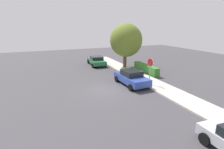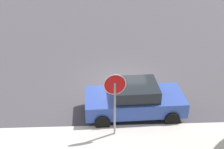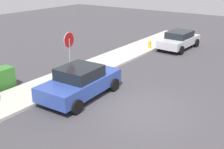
{
  "view_description": "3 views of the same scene",
  "coord_description": "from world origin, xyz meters",
  "px_view_note": "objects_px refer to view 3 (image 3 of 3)",
  "views": [
    {
      "loc": [
        14.32,
        -5.35,
        5.82
      ],
      "look_at": [
        -0.82,
        0.99,
        1.18
      ],
      "focal_mm": 28.0,
      "sensor_mm": 36.0,
      "label": 1
    },
    {
      "loc": [
        0.99,
        13.11,
        7.41
      ],
      "look_at": [
        0.52,
        2.03,
        1.5
      ],
      "focal_mm": 45.0,
      "sensor_mm": 36.0,
      "label": 2
    },
    {
      "loc": [
        -9.51,
        -5.29,
        5.6
      ],
      "look_at": [
        -0.34,
        1.19,
        1.47
      ],
      "focal_mm": 45.0,
      "sensor_mm": 36.0,
      "label": 3
    }
  ],
  "objects_px": {
    "fire_hydrant": "(150,45)",
    "parked_car_silver": "(179,40)",
    "parked_car_blue": "(80,82)",
    "stop_sign": "(70,49)"
  },
  "relations": [
    {
      "from": "fire_hydrant",
      "to": "parked_car_silver",
      "type": "bearing_deg",
      "value": -45.41
    },
    {
      "from": "parked_car_silver",
      "to": "fire_hydrant",
      "type": "distance_m",
      "value": 2.33
    },
    {
      "from": "stop_sign",
      "to": "parked_car_silver",
      "type": "distance_m",
      "value": 10.32
    },
    {
      "from": "parked_car_blue",
      "to": "parked_car_silver",
      "type": "relative_size",
      "value": 1.03
    },
    {
      "from": "stop_sign",
      "to": "fire_hydrant",
      "type": "bearing_deg",
      "value": -1.01
    },
    {
      "from": "stop_sign",
      "to": "parked_car_blue",
      "type": "bearing_deg",
      "value": -122.24
    },
    {
      "from": "parked_car_blue",
      "to": "parked_car_silver",
      "type": "height_order",
      "value": "parked_car_blue"
    },
    {
      "from": "stop_sign",
      "to": "parked_car_silver",
      "type": "relative_size",
      "value": 0.66
    },
    {
      "from": "parked_car_blue",
      "to": "stop_sign",
      "type": "bearing_deg",
      "value": 57.76
    },
    {
      "from": "parked_car_blue",
      "to": "parked_car_silver",
      "type": "distance_m",
      "value": 11.04
    }
  ]
}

